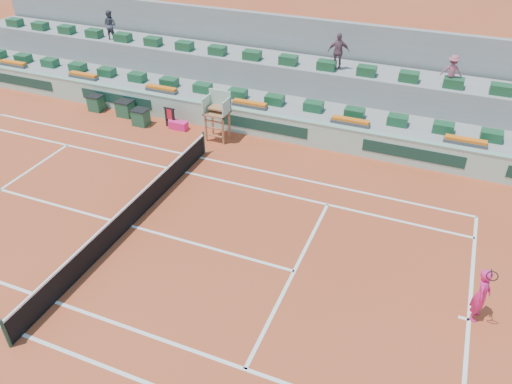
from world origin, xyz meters
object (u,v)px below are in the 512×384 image
player_bag (178,125)px  umpire_chair (218,109)px  drink_cooler_a (141,117)px  tennis_player (482,295)px

player_bag → umpire_chair: bearing=-3.3°
player_bag → drink_cooler_a: size_ratio=1.12×
umpire_chair → tennis_player: umpire_chair is taller
player_bag → tennis_player: 16.18m
player_bag → drink_cooler_a: 2.02m
drink_cooler_a → tennis_player: bearing=-23.6°
drink_cooler_a → player_bag: bearing=8.8°
drink_cooler_a → tennis_player: 17.82m
umpire_chair → drink_cooler_a: size_ratio=2.86×
player_bag → drink_cooler_a: bearing=-171.2°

